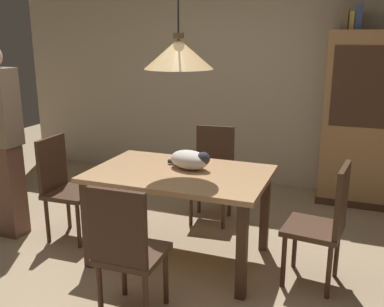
{
  "coord_description": "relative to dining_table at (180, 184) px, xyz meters",
  "views": [
    {
      "loc": [
        1.2,
        -2.56,
        1.78
      ],
      "look_at": [
        -0.02,
        0.66,
        0.85
      ],
      "focal_mm": 40.48,
      "sensor_mm": 36.0,
      "label": 1
    }
  ],
  "objects": [
    {
      "name": "ground",
      "position": [
        0.05,
        -0.46,
        -0.65
      ],
      "size": [
        10.0,
        10.0,
        0.0
      ],
      "primitive_type": "plane",
      "color": "tan"
    },
    {
      "name": "back_wall",
      "position": [
        0.05,
        2.19,
        0.8
      ],
      "size": [
        6.4,
        0.1,
        2.9
      ],
      "primitive_type": "cube",
      "color": "beige",
      "rests_on": "ground"
    },
    {
      "name": "dining_table",
      "position": [
        0.0,
        0.0,
        0.0
      ],
      "size": [
        1.4,
        0.9,
        0.75
      ],
      "color": "tan",
      "rests_on": "ground"
    },
    {
      "name": "chair_near_front",
      "position": [
        0.0,
        -0.88,
        -0.14
      ],
      "size": [
        0.41,
        0.41,
        0.93
      ],
      "color": "#472D1E",
      "rests_on": "ground"
    },
    {
      "name": "chair_right_side",
      "position": [
        1.13,
        -0.01,
        -0.14
      ],
      "size": [
        0.44,
        0.44,
        0.93
      ],
      "color": "#472D1E",
      "rests_on": "ground"
    },
    {
      "name": "chair_left_side",
      "position": [
        -1.13,
        -0.0,
        -0.14
      ],
      "size": [
        0.41,
        0.41,
        0.93
      ],
      "color": "#472D1E",
      "rests_on": "ground"
    },
    {
      "name": "chair_far_back",
      "position": [
        -0.01,
        0.88,
        -0.14
      ],
      "size": [
        0.44,
        0.44,
        0.93
      ],
      "color": "#472D1E",
      "rests_on": "ground"
    },
    {
      "name": "cat_sleeping",
      "position": [
        0.05,
        0.1,
        0.18
      ],
      "size": [
        0.4,
        0.31,
        0.16
      ],
      "color": "silver",
      "rests_on": "dining_table"
    },
    {
      "name": "pendant_lamp",
      "position": [
        -0.0,
        0.0,
        1.01
      ],
      "size": [
        0.52,
        0.52,
        1.3
      ],
      "color": "#E5B775"
    },
    {
      "name": "hutch_bookcase",
      "position": [
        1.5,
        1.86,
        0.24
      ],
      "size": [
        1.12,
        0.45,
        1.85
      ],
      "color": "#A87A4C",
      "rests_on": "ground"
    },
    {
      "name": "book_brown_thick",
      "position": [
        1.08,
        1.86,
        1.31
      ],
      "size": [
        0.06,
        0.24,
        0.22
      ],
      "primitive_type": "cube",
      "color": "brown",
      "rests_on": "hutch_bookcase"
    },
    {
      "name": "book_yellow_short",
      "position": [
        1.15,
        1.86,
        1.29
      ],
      "size": [
        0.04,
        0.2,
        0.18
      ],
      "primitive_type": "cube",
      "color": "gold",
      "rests_on": "hutch_bookcase"
    },
    {
      "name": "book_blue_wide",
      "position": [
        1.21,
        1.86,
        1.32
      ],
      "size": [
        0.06,
        0.24,
        0.24
      ],
      "primitive_type": "cube",
      "color": "#384C93",
      "rests_on": "hutch_bookcase"
    },
    {
      "name": "person_standing",
      "position": [
        -1.66,
        -0.14,
        0.22
      ],
      "size": [
        0.36,
        0.22,
        1.72
      ],
      "color": "brown",
      "rests_on": "ground"
    }
  ]
}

